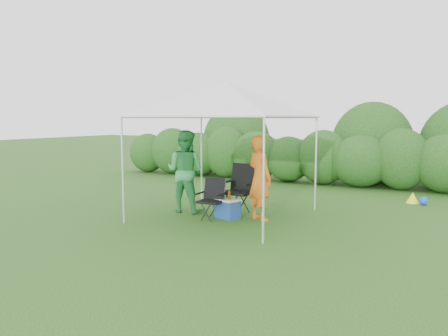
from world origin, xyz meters
The scene contains 10 objects.
ground centered at (0.00, 0.00, 0.00)m, with size 70.00×70.00×0.00m, color #2E5C1C.
hedge centered at (0.03, 6.00, 0.83)m, with size 14.25×1.53×1.80m.
canopy centered at (0.00, 0.50, 2.46)m, with size 3.10×3.10×2.83m.
chair_right centered at (0.15, 0.91, 0.62)m, with size 0.71×0.65×1.09m.
chair_left centered at (-0.15, 0.19, 0.48)m, with size 0.54×0.49×0.84m.
man centered at (0.77, 0.54, 0.87)m, with size 0.63×0.42×1.74m, color orange.
woman centered at (-1.02, 0.51, 0.91)m, with size 0.89×0.69×1.82m, color green.
cooler centered at (0.11, 0.37, 0.21)m, with size 0.57×0.49×0.41m.
bottle centered at (0.17, 0.33, 0.51)m, with size 0.06×0.06×0.21m, color #592D0C.
lawn_toy centered at (3.45, 3.94, 0.12)m, with size 0.52×0.43×0.26m.
Camera 1 is at (4.27, -7.57, 2.08)m, focal length 35.00 mm.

